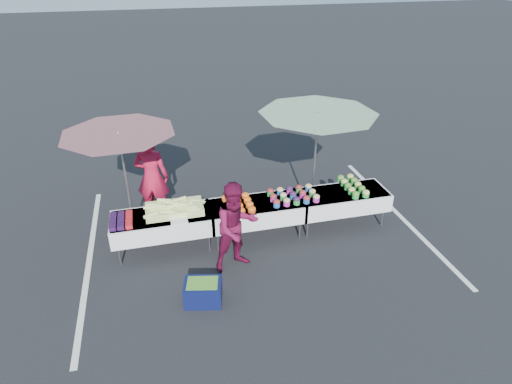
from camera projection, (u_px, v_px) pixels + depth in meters
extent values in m
plane|color=black|center=(256.00, 235.00, 8.63)|extent=(80.00, 80.00, 0.00)
cube|color=silver|center=(89.00, 259.00, 7.95)|extent=(0.10, 5.00, 0.00)
cube|color=silver|center=(398.00, 214.00, 9.30)|extent=(0.10, 5.00, 0.00)
cube|color=white|center=(162.00, 216.00, 7.89)|extent=(1.80, 0.75, 0.04)
cube|color=white|center=(162.00, 224.00, 7.96)|extent=(1.86, 0.81, 0.36)
cylinder|color=slate|center=(120.00, 256.00, 7.73)|extent=(0.04, 0.04, 0.39)
cylinder|color=slate|center=(120.00, 237.00, 8.22)|extent=(0.04, 0.04, 0.39)
cylinder|color=slate|center=(210.00, 243.00, 8.07)|extent=(0.04, 0.04, 0.39)
cylinder|color=slate|center=(205.00, 226.00, 8.57)|extent=(0.04, 0.04, 0.39)
cube|color=white|center=(256.00, 204.00, 8.27)|extent=(1.80, 0.75, 0.04)
cube|color=white|center=(256.00, 211.00, 8.34)|extent=(1.86, 0.81, 0.36)
cylinder|color=slate|center=(218.00, 241.00, 8.11)|extent=(0.04, 0.04, 0.39)
cylinder|color=slate|center=(213.00, 225.00, 8.60)|extent=(0.04, 0.04, 0.39)
cylinder|color=slate|center=(300.00, 230.00, 8.45)|extent=(0.04, 0.04, 0.39)
cylinder|color=slate|center=(291.00, 214.00, 8.95)|extent=(0.04, 0.04, 0.39)
cube|color=white|center=(342.00, 193.00, 8.65)|extent=(1.80, 0.75, 0.04)
cube|color=white|center=(341.00, 200.00, 8.73)|extent=(1.86, 0.81, 0.36)
cylinder|color=slate|center=(307.00, 228.00, 8.49)|extent=(0.04, 0.04, 0.39)
cylinder|color=slate|center=(298.00, 213.00, 8.99)|extent=(0.04, 0.04, 0.39)
cylinder|color=slate|center=(382.00, 218.00, 8.83)|extent=(0.04, 0.04, 0.39)
cylinder|color=slate|center=(369.00, 203.00, 9.33)|extent=(0.04, 0.04, 0.39)
cube|color=black|center=(112.00, 228.00, 7.45)|extent=(0.12, 0.12, 0.08)
cube|color=black|center=(113.00, 224.00, 7.57)|extent=(0.12, 0.12, 0.08)
cube|color=black|center=(113.00, 219.00, 7.68)|extent=(0.12, 0.12, 0.08)
cube|color=black|center=(113.00, 215.00, 7.80)|extent=(0.12, 0.12, 0.08)
cube|color=black|center=(121.00, 227.00, 7.48)|extent=(0.12, 0.12, 0.08)
cube|color=black|center=(121.00, 223.00, 7.60)|extent=(0.12, 0.12, 0.08)
cube|color=black|center=(121.00, 218.00, 7.71)|extent=(0.12, 0.12, 0.08)
cube|color=black|center=(121.00, 214.00, 7.83)|extent=(0.12, 0.12, 0.08)
cube|color=maroon|center=(129.00, 226.00, 7.51)|extent=(0.12, 0.12, 0.08)
cube|color=maroon|center=(129.00, 222.00, 7.63)|extent=(0.12, 0.12, 0.08)
cube|color=maroon|center=(129.00, 217.00, 7.74)|extent=(0.12, 0.12, 0.08)
cube|color=maroon|center=(129.00, 213.00, 7.86)|extent=(0.12, 0.12, 0.08)
cube|color=#CCD96F|center=(175.00, 209.00, 7.94)|extent=(1.05, 0.55, 0.14)
cylinder|color=#CCD96F|center=(190.00, 201.00, 8.11)|extent=(0.27, 0.09, 0.10)
cylinder|color=#CCD96F|center=(153.00, 206.00, 7.84)|extent=(0.27, 0.14, 0.07)
cylinder|color=#CCD96F|center=(180.00, 204.00, 7.80)|extent=(0.27, 0.14, 0.09)
cylinder|color=#CCD96F|center=(151.00, 209.00, 7.85)|extent=(0.27, 0.15, 0.10)
cylinder|color=#CCD96F|center=(164.00, 208.00, 7.81)|extent=(0.27, 0.15, 0.08)
cylinder|color=#CCD96F|center=(172.00, 203.00, 7.90)|extent=(0.27, 0.10, 0.10)
cylinder|color=#CCD96F|center=(172.00, 206.00, 7.80)|extent=(0.27, 0.07, 0.08)
cylinder|color=#CCD96F|center=(168.00, 212.00, 7.72)|extent=(0.27, 0.14, 0.09)
cylinder|color=#CCD96F|center=(165.00, 200.00, 8.02)|extent=(0.27, 0.12, 0.08)
cylinder|color=#CCD96F|center=(198.00, 201.00, 8.09)|extent=(0.27, 0.16, 0.08)
cylinder|color=#CCD96F|center=(157.00, 208.00, 7.79)|extent=(0.27, 0.11, 0.07)
cylinder|color=#CCD96F|center=(171.00, 215.00, 7.70)|extent=(0.27, 0.10, 0.07)
cylinder|color=#CCD96F|center=(179.00, 199.00, 8.03)|extent=(0.27, 0.12, 0.08)
cylinder|color=#CCD96F|center=(151.00, 215.00, 7.62)|extent=(0.27, 0.15, 0.08)
cylinder|color=#CCD96F|center=(155.00, 205.00, 7.84)|extent=(0.27, 0.10, 0.08)
cylinder|color=#CCD96F|center=(186.00, 205.00, 7.90)|extent=(0.27, 0.16, 0.10)
cylinder|color=#CCD96F|center=(158.00, 206.00, 7.74)|extent=(0.27, 0.12, 0.09)
cylinder|color=#CCD96F|center=(190.00, 208.00, 7.73)|extent=(0.27, 0.09, 0.07)
cylinder|color=#CCD96F|center=(194.00, 210.00, 7.81)|extent=(0.27, 0.10, 0.09)
cylinder|color=#CCD96F|center=(188.00, 209.00, 7.85)|extent=(0.27, 0.12, 0.09)
cube|color=white|center=(179.00, 221.00, 7.67)|extent=(0.30, 0.25, 0.05)
cylinder|color=#C84C16|center=(231.00, 213.00, 7.89)|extent=(0.15, 0.15, 0.05)
ellipsoid|color=#FF5E0E|center=(231.00, 212.00, 7.87)|extent=(0.15, 0.15, 0.08)
cylinder|color=#C84C16|center=(229.00, 208.00, 8.04)|extent=(0.15, 0.15, 0.05)
ellipsoid|color=#FF5E0E|center=(229.00, 207.00, 8.02)|extent=(0.15, 0.15, 0.08)
cylinder|color=#C84C16|center=(227.00, 204.00, 8.20)|extent=(0.15, 0.15, 0.05)
ellipsoid|color=#FF5E0E|center=(227.00, 202.00, 8.18)|extent=(0.15, 0.15, 0.08)
cylinder|color=#C84C16|center=(226.00, 199.00, 8.35)|extent=(0.15, 0.15, 0.05)
ellipsoid|color=#FF5E0E|center=(225.00, 197.00, 8.33)|extent=(0.15, 0.15, 0.08)
cylinder|color=#C84C16|center=(241.00, 212.00, 7.93)|extent=(0.15, 0.15, 0.05)
ellipsoid|color=#FF5E0E|center=(241.00, 210.00, 7.91)|extent=(0.15, 0.15, 0.08)
cylinder|color=#C84C16|center=(239.00, 207.00, 8.09)|extent=(0.15, 0.15, 0.05)
ellipsoid|color=#FF5E0E|center=(239.00, 205.00, 8.07)|extent=(0.15, 0.15, 0.08)
cylinder|color=#C84C16|center=(237.00, 202.00, 8.24)|extent=(0.15, 0.15, 0.05)
ellipsoid|color=#FF5E0E|center=(237.00, 201.00, 8.22)|extent=(0.15, 0.15, 0.08)
cylinder|color=#C84C16|center=(236.00, 198.00, 8.39)|extent=(0.15, 0.15, 0.05)
ellipsoid|color=#FF5E0E|center=(235.00, 196.00, 8.37)|extent=(0.15, 0.15, 0.08)
cylinder|color=#C84C16|center=(252.00, 211.00, 7.98)|extent=(0.15, 0.15, 0.05)
ellipsoid|color=#FF5E0E|center=(252.00, 209.00, 7.96)|extent=(0.15, 0.15, 0.08)
cylinder|color=#C84C16|center=(250.00, 206.00, 8.13)|extent=(0.15, 0.15, 0.05)
ellipsoid|color=#FF5E0E|center=(250.00, 204.00, 8.11)|extent=(0.15, 0.15, 0.08)
cylinder|color=#C84C16|center=(248.00, 201.00, 8.28)|extent=(0.15, 0.15, 0.05)
ellipsoid|color=#FF5E0E|center=(247.00, 199.00, 8.26)|extent=(0.15, 0.15, 0.08)
cylinder|color=#C84C16|center=(245.00, 197.00, 8.43)|extent=(0.15, 0.15, 0.05)
ellipsoid|color=#FF5E0E|center=(245.00, 195.00, 8.41)|extent=(0.15, 0.15, 0.08)
cylinder|color=#2458AA|center=(277.00, 204.00, 8.12)|extent=(0.13, 0.13, 0.10)
ellipsoid|color=maroon|center=(277.00, 202.00, 8.09)|extent=(0.14, 0.14, 0.10)
cylinder|color=#BA279E|center=(273.00, 199.00, 8.31)|extent=(0.13, 0.13, 0.10)
ellipsoid|color=maroon|center=(274.00, 196.00, 8.28)|extent=(0.14, 0.14, 0.10)
cylinder|color=green|center=(270.00, 193.00, 8.49)|extent=(0.13, 0.13, 0.10)
ellipsoid|color=maroon|center=(270.00, 191.00, 8.46)|extent=(0.14, 0.14, 0.10)
cylinder|color=#BA279E|center=(287.00, 203.00, 8.16)|extent=(0.13, 0.13, 0.10)
ellipsoid|color=tan|center=(287.00, 200.00, 8.13)|extent=(0.14, 0.14, 0.10)
cylinder|color=green|center=(283.00, 198.00, 8.35)|extent=(0.13, 0.13, 0.10)
ellipsoid|color=tan|center=(283.00, 195.00, 8.32)|extent=(0.14, 0.14, 0.10)
cylinder|color=#2458AA|center=(280.00, 192.00, 8.53)|extent=(0.13, 0.13, 0.10)
ellipsoid|color=tan|center=(280.00, 190.00, 8.50)|extent=(0.14, 0.14, 0.10)
cylinder|color=green|center=(297.00, 202.00, 8.20)|extent=(0.13, 0.13, 0.10)
ellipsoid|color=#301434|center=(297.00, 199.00, 8.17)|extent=(0.14, 0.14, 0.10)
cylinder|color=#2458AA|center=(293.00, 196.00, 8.39)|extent=(0.13, 0.13, 0.10)
ellipsoid|color=#301434|center=(293.00, 194.00, 8.36)|extent=(0.14, 0.14, 0.10)
cylinder|color=#BA279E|center=(290.00, 191.00, 8.58)|extent=(0.13, 0.13, 0.10)
ellipsoid|color=#301434|center=(290.00, 188.00, 8.55)|extent=(0.14, 0.14, 0.10)
cylinder|color=#2458AA|center=(306.00, 201.00, 8.25)|extent=(0.13, 0.13, 0.10)
ellipsoid|color=maroon|center=(307.00, 198.00, 8.22)|extent=(0.14, 0.14, 0.10)
cylinder|color=#BA279E|center=(303.00, 195.00, 8.43)|extent=(0.13, 0.13, 0.10)
ellipsoid|color=maroon|center=(303.00, 192.00, 8.40)|extent=(0.14, 0.14, 0.10)
cylinder|color=green|center=(299.00, 190.00, 8.62)|extent=(0.13, 0.13, 0.10)
ellipsoid|color=maroon|center=(299.00, 187.00, 8.59)|extent=(0.14, 0.14, 0.10)
cylinder|color=#BA279E|center=(316.00, 199.00, 8.29)|extent=(0.13, 0.13, 0.10)
ellipsoid|color=tan|center=(316.00, 197.00, 8.26)|extent=(0.14, 0.14, 0.10)
cylinder|color=green|center=(312.00, 194.00, 8.47)|extent=(0.13, 0.13, 0.10)
ellipsoid|color=tan|center=(312.00, 191.00, 8.45)|extent=(0.14, 0.14, 0.10)
cylinder|color=#2458AA|center=(308.00, 189.00, 8.66)|extent=(0.13, 0.13, 0.10)
ellipsoid|color=tan|center=(309.00, 186.00, 8.63)|extent=(0.14, 0.14, 0.10)
cylinder|color=green|center=(355.00, 196.00, 8.41)|extent=(0.14, 0.14, 0.08)
ellipsoid|color=#477D21|center=(356.00, 194.00, 8.39)|extent=(0.14, 0.14, 0.11)
cylinder|color=green|center=(351.00, 192.00, 8.56)|extent=(0.14, 0.14, 0.08)
ellipsoid|color=tan|center=(352.00, 189.00, 8.54)|extent=(0.14, 0.14, 0.11)
cylinder|color=green|center=(348.00, 188.00, 8.72)|extent=(0.14, 0.14, 0.08)
ellipsoid|color=#477D21|center=(348.00, 185.00, 8.69)|extent=(0.14, 0.14, 0.11)
cylinder|color=green|center=(344.00, 184.00, 8.87)|extent=(0.14, 0.14, 0.08)
ellipsoid|color=tan|center=(344.00, 181.00, 8.84)|extent=(0.14, 0.14, 0.11)
cylinder|color=green|center=(340.00, 180.00, 9.02)|extent=(0.14, 0.14, 0.08)
ellipsoid|color=#477D21|center=(341.00, 177.00, 8.99)|extent=(0.14, 0.14, 0.11)
cylinder|color=green|center=(366.00, 195.00, 8.46)|extent=(0.14, 0.14, 0.08)
ellipsoid|color=tan|center=(366.00, 192.00, 8.43)|extent=(0.14, 0.14, 0.11)
cylinder|color=green|center=(362.00, 191.00, 8.61)|extent=(0.14, 0.14, 0.08)
ellipsoid|color=#477D21|center=(362.00, 188.00, 8.58)|extent=(0.14, 0.14, 0.11)
cylinder|color=green|center=(358.00, 186.00, 8.76)|extent=(0.14, 0.14, 0.08)
ellipsoid|color=tan|center=(358.00, 184.00, 8.74)|extent=(0.14, 0.14, 0.11)
cylinder|color=green|center=(354.00, 182.00, 8.91)|extent=(0.14, 0.14, 0.08)
ellipsoid|color=#477D21|center=(354.00, 180.00, 8.89)|extent=(0.14, 0.14, 0.11)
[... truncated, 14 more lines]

